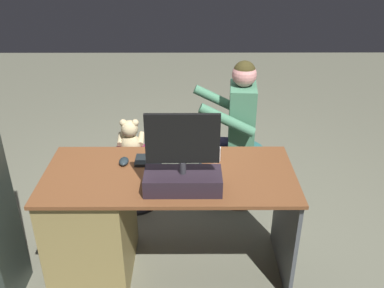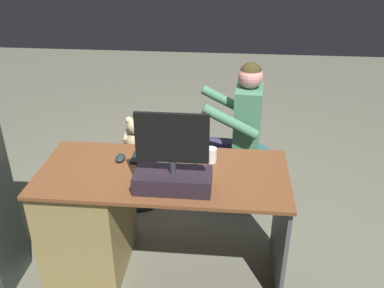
% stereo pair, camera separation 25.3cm
% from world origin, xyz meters
% --- Properties ---
extents(ground_plane, '(10.00, 10.00, 0.00)m').
position_xyz_m(ground_plane, '(0.00, 0.00, 0.00)').
color(ground_plane, '#656654').
extents(desk, '(1.53, 0.68, 0.76)m').
position_xyz_m(desk, '(0.41, 0.36, 0.40)').
color(desk, brown).
rests_on(desk, ground_plane).
extents(monitor, '(0.44, 0.21, 0.47)m').
position_xyz_m(monitor, '(-0.09, 0.53, 0.88)').
color(monitor, '#271E27').
rests_on(monitor, desk).
extents(keyboard, '(0.42, 0.14, 0.02)m').
position_xyz_m(keyboard, '(0.01, 0.22, 0.77)').
color(keyboard, black).
rests_on(keyboard, desk).
extents(computer_mouse, '(0.06, 0.10, 0.04)m').
position_xyz_m(computer_mouse, '(0.29, 0.24, 0.77)').
color(computer_mouse, '#1F2B30').
rests_on(computer_mouse, desk).
extents(cup, '(0.07, 0.07, 0.09)m').
position_xyz_m(cup, '(-0.28, 0.20, 0.80)').
color(cup, white).
rests_on(cup, desk).
extents(tv_remote, '(0.06, 0.15, 0.02)m').
position_xyz_m(tv_remote, '(0.11, 0.36, 0.76)').
color(tv_remote, black).
rests_on(tv_remote, desk).
extents(notebook_binder, '(0.29, 0.35, 0.02)m').
position_xyz_m(notebook_binder, '(-0.04, 0.38, 0.77)').
color(notebook_binder, beige).
rests_on(notebook_binder, desk).
extents(office_chair_teddy, '(0.45, 0.45, 0.45)m').
position_xyz_m(office_chair_teddy, '(0.35, -0.43, 0.27)').
color(office_chair_teddy, black).
rests_on(office_chair_teddy, ground_plane).
extents(teddy_bear, '(0.21, 0.21, 0.30)m').
position_xyz_m(teddy_bear, '(0.35, -0.44, 0.59)').
color(teddy_bear, '#CAB586').
rests_on(teddy_bear, office_chair_teddy).
extents(visitor_chair, '(0.47, 0.47, 0.45)m').
position_xyz_m(visitor_chair, '(-0.53, -0.51, 0.27)').
color(visitor_chair, black).
rests_on(visitor_chair, ground_plane).
extents(person, '(0.59, 0.51, 1.19)m').
position_xyz_m(person, '(-0.44, -0.50, 0.69)').
color(person, '#447B5B').
rests_on(person, ground_plane).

